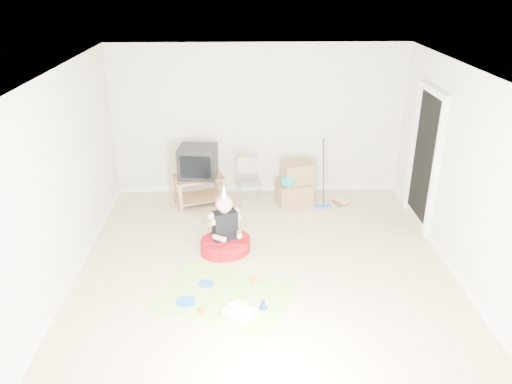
{
  "coord_description": "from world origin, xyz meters",
  "views": [
    {
      "loc": [
        -0.28,
        -5.79,
        3.67
      ],
      "look_at": [
        -0.1,
        0.4,
        0.9
      ],
      "focal_mm": 35.0,
      "sensor_mm": 36.0,
      "label": 1
    }
  ],
  "objects_px": {
    "crt_tv": "(198,162)",
    "cardboard_boxes": "(295,184)",
    "tv_stand": "(199,188)",
    "seated_woman": "(225,237)",
    "birthday_cake": "(240,313)",
    "folding_chair": "(249,183)"
  },
  "relations": [
    {
      "from": "crt_tv",
      "to": "folding_chair",
      "type": "xyz_separation_m",
      "value": [
        0.84,
        -0.09,
        -0.36
      ]
    },
    {
      "from": "folding_chair",
      "to": "cardboard_boxes",
      "type": "relative_size",
      "value": 1.16
    },
    {
      "from": "crt_tv",
      "to": "seated_woman",
      "type": "relative_size",
      "value": 0.59
    },
    {
      "from": "crt_tv",
      "to": "folding_chair",
      "type": "relative_size",
      "value": 0.73
    },
    {
      "from": "tv_stand",
      "to": "seated_woman",
      "type": "distance_m",
      "value": 1.67
    },
    {
      "from": "tv_stand",
      "to": "cardboard_boxes",
      "type": "relative_size",
      "value": 1.28
    },
    {
      "from": "cardboard_boxes",
      "to": "crt_tv",
      "type": "bearing_deg",
      "value": 179.31
    },
    {
      "from": "cardboard_boxes",
      "to": "tv_stand",
      "type": "bearing_deg",
      "value": 179.31
    },
    {
      "from": "crt_tv",
      "to": "cardboard_boxes",
      "type": "distance_m",
      "value": 1.67
    },
    {
      "from": "folding_chair",
      "to": "seated_woman",
      "type": "distance_m",
      "value": 1.56
    },
    {
      "from": "tv_stand",
      "to": "birthday_cake",
      "type": "xyz_separation_m",
      "value": [
        0.68,
        -3.06,
        -0.25
      ]
    },
    {
      "from": "folding_chair",
      "to": "cardboard_boxes",
      "type": "xyz_separation_m",
      "value": [
        0.77,
        0.07,
        -0.06
      ]
    },
    {
      "from": "tv_stand",
      "to": "cardboard_boxes",
      "type": "height_order",
      "value": "cardboard_boxes"
    },
    {
      "from": "crt_tv",
      "to": "seated_woman",
      "type": "xyz_separation_m",
      "value": [
        0.48,
        -1.6,
        -0.54
      ]
    },
    {
      "from": "crt_tv",
      "to": "birthday_cake",
      "type": "distance_m",
      "value": 3.22
    },
    {
      "from": "crt_tv",
      "to": "seated_woman",
      "type": "bearing_deg",
      "value": -67.88
    },
    {
      "from": "folding_chair",
      "to": "birthday_cake",
      "type": "relative_size",
      "value": 1.93
    },
    {
      "from": "folding_chair",
      "to": "cardboard_boxes",
      "type": "distance_m",
      "value": 0.78
    },
    {
      "from": "tv_stand",
      "to": "birthday_cake",
      "type": "bearing_deg",
      "value": -77.49
    },
    {
      "from": "crt_tv",
      "to": "cardboard_boxes",
      "type": "height_order",
      "value": "crt_tv"
    },
    {
      "from": "tv_stand",
      "to": "crt_tv",
      "type": "height_order",
      "value": "crt_tv"
    },
    {
      "from": "folding_chair",
      "to": "seated_woman",
      "type": "relative_size",
      "value": 0.81
    }
  ]
}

